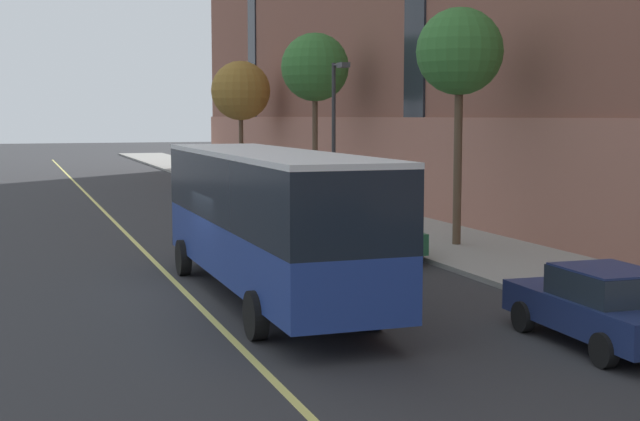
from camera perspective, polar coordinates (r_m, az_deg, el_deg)
The scene contains 14 objects.
ground_plane at distance 23.00m, azimuth -5.84°, elevation -5.15°, with size 260.00×260.00×0.00m, color #303033.
sidewalk at distance 29.14m, azimuth 10.61°, elevation -2.69°, with size 4.98×160.00×0.15m, color #9E9B93.
city_bus at distance 21.43m, azimuth -3.43°, elevation -0.26°, with size 2.86×12.00×3.63m.
parked_car_navy_0 at distance 18.23m, azimuth 17.58°, elevation -5.86°, with size 2.06×4.54×1.56m.
parked_car_navy_1 at distance 35.86m, azimuth -1.95°, elevation 0.18°, with size 2.07×4.49×1.56m.
parked_car_navy_2 at distance 51.41m, azimuth -7.31°, elevation 1.92°, with size 2.06×4.70×1.56m.
parked_car_green_4 at distance 28.26m, azimuth 3.47°, elevation -1.42°, with size 1.96×4.46×1.56m.
parked_car_red_5 at distance 44.66m, azimuth -5.27°, elevation 1.33°, with size 2.07×4.63×1.56m.
street_tree_mid_block at distance 30.24m, azimuth 8.92°, elevation 9.91°, with size 2.89×2.89×7.88m.
street_tree_far_uptown at distance 43.83m, azimuth -0.32°, elevation 9.11°, with size 3.32×3.32×8.33m.
street_tree_far_downtown at distance 57.96m, azimuth -5.10°, elevation 7.63°, with size 3.81×3.81×7.83m.
street_lamp at distance 36.12m, azimuth 1.02°, elevation 5.55°, with size 0.36×1.48×6.45m.
fire_hydrant at distance 46.35m, azimuth -3.64°, elevation 1.15°, with size 0.42×0.24×0.72m.
lane_centerline at distance 25.68m, azimuth -9.79°, elevation -4.01°, with size 0.16×140.00×0.01m, color #E0D66B.
Camera 1 is at (-5.19, -21.96, 4.47)m, focal length 50.00 mm.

